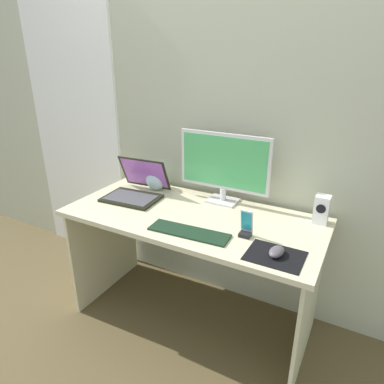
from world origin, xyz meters
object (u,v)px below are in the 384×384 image
object	(u,v)px
monitor	(224,165)
phone_in_dock	(246,227)
laptop	(136,189)
mouse	(277,252)
fishbowl	(157,179)
speaker_right	(322,209)
keyboard_external	(189,232)

from	to	relation	value
monitor	phone_in_dock	distance (m)	0.46
laptop	mouse	size ratio (longest dim) A/B	3.52
laptop	phone_in_dock	bearing A→B (deg)	-10.61
monitor	mouse	xyz separation A→B (m)	(0.45, -0.44, -0.21)
phone_in_dock	fishbowl	bearing A→B (deg)	156.76
monitor	fishbowl	distance (m)	0.49
speaker_right	keyboard_external	distance (m)	0.70
monitor	laptop	bearing A→B (deg)	-160.06
keyboard_external	phone_in_dock	size ratio (longest dim) A/B	2.97
mouse	phone_in_dock	size ratio (longest dim) A/B	0.72
fishbowl	laptop	bearing A→B (deg)	-103.70
monitor	fishbowl	size ratio (longest dim) A/B	3.82
laptop	mouse	bearing A→B (deg)	-14.68
speaker_right	fishbowl	xyz separation A→B (m)	(-1.03, -0.01, -0.01)
fishbowl	speaker_right	bearing A→B (deg)	0.28
fishbowl	monitor	bearing A→B (deg)	1.72
keyboard_external	phone_in_dock	xyz separation A→B (m)	(0.26, 0.11, 0.04)
speaker_right	laptop	xyz separation A→B (m)	(-1.07, -0.18, -0.03)
laptop	keyboard_external	size ratio (longest dim) A/B	0.85
monitor	speaker_right	bearing A→B (deg)	-0.91
keyboard_external	phone_in_dock	distance (m)	0.28
speaker_right	laptop	size ratio (longest dim) A/B	0.43
fishbowl	phone_in_dock	bearing A→B (deg)	-23.24
mouse	phone_in_dock	xyz separation A→B (m)	(-0.18, 0.11, 0.03)
speaker_right	keyboard_external	xyz separation A→B (m)	(-0.55, -0.43, -0.07)
phone_in_dock	mouse	bearing A→B (deg)	-30.08
fishbowl	keyboard_external	world-z (taller)	fishbowl
speaker_right	laptop	world-z (taller)	laptop
fishbowl	keyboard_external	distance (m)	0.64
fishbowl	phone_in_dock	world-z (taller)	fishbowl
mouse	speaker_right	bearing A→B (deg)	81.03
fishbowl	keyboard_external	xyz separation A→B (m)	(0.48, -0.42, -0.06)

